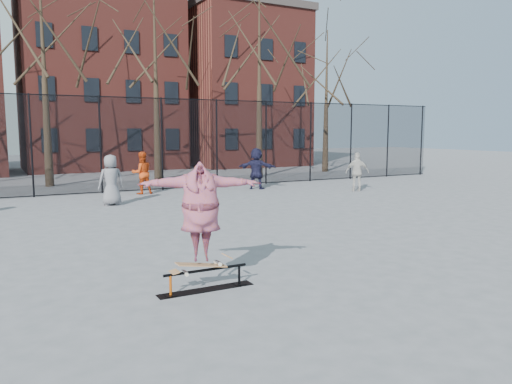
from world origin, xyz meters
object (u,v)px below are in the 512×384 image
skate_rail (206,282)px  bystander_extra (111,180)px  bystander_navy (256,168)px  bystander_white (357,172)px  skater (201,214)px  skateboard (201,266)px  bystander_red (142,173)px

skate_rail → bystander_extra: bystander_extra is taller
bystander_navy → bystander_white: bearing=-177.4°
skate_rail → skater: bearing=180.0°
skater → bystander_navy: size_ratio=1.08×
skateboard → skater: skater is taller
bystander_red → bystander_white: bearing=156.0°
skateboard → bystander_navy: (7.52, 12.01, 0.50)m
skateboard → bystander_red: bystander_red is taller
skate_rail → bystander_white: bystander_white is taller
bystander_red → bystander_extra: bystander_extra is taller
skater → bystander_white: 14.30m
skater → bystander_extra: (0.77, 10.15, -0.39)m
skateboard → bystander_extra: bearing=85.6°
bystander_navy → bystander_extra: bearing=57.4°
skateboard → bystander_navy: bearing=58.0°
skate_rail → skateboard: size_ratio=1.79×
skateboard → bystander_red: (2.57, 12.71, 0.45)m
bystander_red → bystander_white: 9.04m
bystander_red → bystander_navy: 5.00m
skate_rail → bystander_extra: bearing=86.1°
bystander_red → bystander_extra: 3.13m
skate_rail → skateboard: skateboard is taller
bystander_red → bystander_white: (8.34, -3.48, -0.04)m
skateboard → skate_rail: bearing=0.0°
bystander_extra → bystander_red: bearing=-128.6°
skate_rail → bystander_extra: size_ratio=0.92×
skater → bystander_extra: skater is taller
bystander_white → bystander_extra: (-10.14, 0.92, 0.06)m
skateboard → bystander_white: bystander_white is taller
bystander_white → bystander_navy: bearing=-5.5°
skate_rail → skateboard: 0.28m
bystander_red → bystander_navy: (4.95, -0.70, 0.05)m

